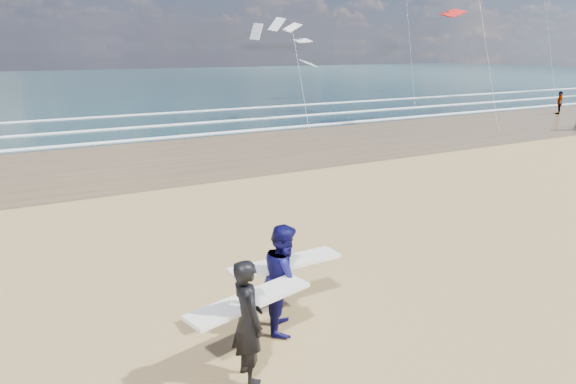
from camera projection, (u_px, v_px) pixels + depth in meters
wet_sand_strip at (419, 130)px, 32.23m from camera, size 220.00×12.00×0.01m
ocean at (170, 82)px, 77.72m from camera, size 220.00×100.00×0.02m
foam_breakers at (330, 112)px, 40.72m from camera, size 220.00×11.70×0.05m
surfer_near at (248, 318)px, 7.87m from camera, size 2.26×1.23×2.00m
surfer_far at (285, 277)px, 9.31m from camera, size 2.21×1.25×2.01m
beachgoer_1 at (559, 103)px, 39.69m from camera, size 1.07×0.99×1.76m
kite_0 at (483, 25)px, 32.07m from camera, size 6.33×4.80×11.17m
kite_1 at (298, 62)px, 34.36m from camera, size 5.43×4.70×7.41m
kite_2 at (548, 27)px, 49.36m from camera, size 5.36×4.69×12.88m
kite_5 at (408, 19)px, 47.54m from camera, size 4.76×4.62×14.56m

